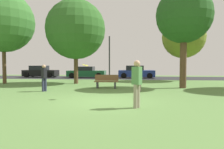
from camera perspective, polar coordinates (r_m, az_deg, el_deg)
ground_plane at (r=9.01m, az=-2.75°, el=-7.40°), size 44.00×44.00×0.00m
road_strip at (r=24.85m, az=2.83°, el=-0.92°), size 44.00×6.40×0.01m
oak_tree_right at (r=17.70m, az=-10.06°, el=12.18°), size 4.94×4.94×6.98m
birch_tree_lone at (r=19.93m, az=-27.98°, el=12.77°), size 5.09×5.09×7.72m
maple_tree_near at (r=15.10m, az=19.34°, el=15.13°), size 3.73×3.73×6.77m
oak_tree_left at (r=21.57m, az=19.25°, el=9.78°), size 4.16×4.16×6.39m
person_thrower at (r=12.80m, az=-18.33°, el=-0.61°), size 0.39×0.37×1.59m
person_catcher at (r=7.53m, az=6.90°, el=-1.94°), size 0.39×0.37×1.75m
person_bystander at (r=12.45m, az=7.43°, el=-0.64°), size 0.30×0.35×1.57m
frisbee_disc at (r=9.56m, az=-7.43°, el=2.57°), size 0.28×0.28×0.08m
parked_car_black at (r=27.50m, az=-19.24°, el=0.68°), size 4.20×1.97×1.47m
parked_car_green at (r=25.10m, az=-7.14°, el=0.55°), size 4.54×2.09×1.37m
parked_car_blue at (r=24.69m, az=6.73°, el=0.61°), size 4.25×1.99×1.49m
park_bench at (r=13.89m, az=-1.57°, el=-1.90°), size 1.60×0.45×0.90m
street_lamp_post at (r=21.12m, az=-0.72°, el=4.54°), size 0.14×0.14×4.50m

